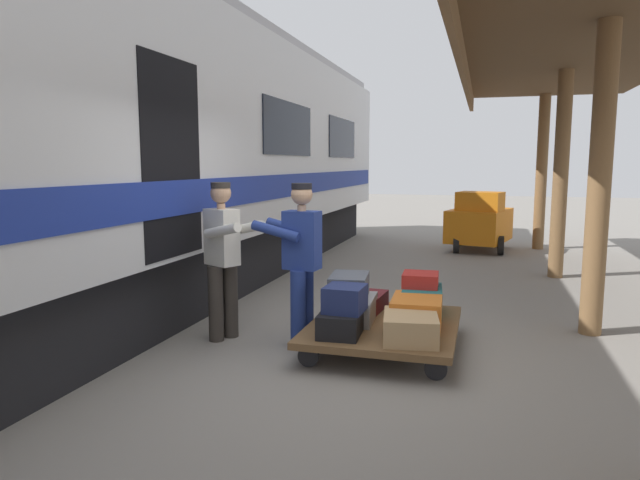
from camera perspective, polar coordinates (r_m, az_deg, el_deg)
ground_plane at (r=5.58m, az=2.66°, el=-12.19°), size 60.00×60.00×0.00m
train_car at (r=6.82m, az=-25.69°, el=8.33°), size 3.02×20.24×4.00m
luggage_cart at (r=5.92m, az=6.48°, el=-8.68°), size 1.47×1.80×0.27m
suitcase_gray_aluminum at (r=5.94m, az=3.32°, el=-6.94°), size 0.48×0.66×0.25m
suitcase_tan_vintage at (r=5.36m, az=9.13°, el=-8.68°), size 0.58×0.67×0.25m
suitcase_maroon_trunk at (r=6.41m, az=4.32°, el=-6.16°), size 0.51×0.59×0.18m
suitcase_black_hardshell at (r=5.47m, az=2.15°, el=-8.33°), size 0.42×0.58×0.22m
suitcase_teal_softside at (r=6.30m, az=10.26°, el=-6.00°), size 0.48×0.62×0.29m
suitcase_orange_carryall at (r=5.82m, az=9.75°, el=-7.14°), size 0.52×0.65×0.29m
suitcase_red_plastic at (r=6.29m, az=10.11°, el=-3.97°), size 0.40×0.41×0.15m
suitcase_navy_fabric at (r=5.41m, az=2.53°, el=-5.94°), size 0.38×0.40×0.25m
suitcase_slate_roller at (r=5.86m, az=2.96°, el=-4.67°), size 0.43×0.58×0.24m
porter_in_overalls at (r=5.83m, az=-2.01°, el=-1.90°), size 0.70×0.48×1.70m
porter_by_door at (r=6.13m, az=-9.74°, el=-1.53°), size 0.74×0.61×1.70m
baggage_tug at (r=12.86m, az=15.80°, el=1.76°), size 1.47×1.91×1.30m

